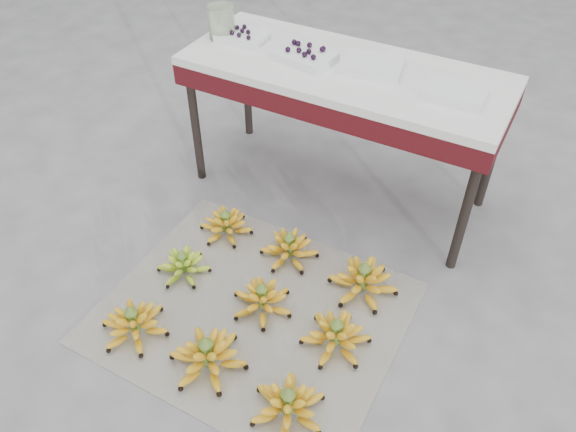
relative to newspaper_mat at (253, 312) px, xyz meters
The scene contains 17 objects.
ground 0.04m from the newspaper_mat, ahead, with size 60.00×60.00×0.00m, color slate.
newspaper_mat is the anchor object (origin of this frame).
bunch_front_left 0.50m from the newspaper_mat, 138.80° to the right, with size 0.31×0.31×0.17m.
bunch_front_center 0.32m from the newspaper_mat, 92.46° to the right, with size 0.36×0.36×0.19m.
bunch_front_right 0.51m from the newspaper_mat, 43.52° to the right, with size 0.37×0.37×0.17m.
bunch_mid_left 0.40m from the newspaper_mat, behind, with size 0.31×0.31×0.15m.
bunch_mid_center 0.08m from the newspaper_mat, 55.20° to the left, with size 0.29×0.29×0.16m.
bunch_mid_right 0.39m from the newspaper_mat, ahead, with size 0.37×0.37×0.17m.
bunch_back_left 0.52m from the newspaper_mat, 135.78° to the left, with size 0.27×0.27×0.16m.
bunch_back_center 0.37m from the newspaper_mat, 92.86° to the left, with size 0.35×0.35×0.17m.
bunch_back_right 0.51m from the newspaper_mat, 42.79° to the left, with size 0.34×0.34×0.19m.
vendor_table 1.15m from the newspaper_mat, 92.27° to the left, with size 1.53×0.61×0.74m.
tray_far_left 1.35m from the newspaper_mat, 122.33° to the left, with size 0.24×0.18×0.06m.
tray_left 1.20m from the newspaper_mat, 104.22° to the left, with size 0.29×0.23×0.07m.
tray_right 1.23m from the newspaper_mat, 85.27° to the left, with size 0.31×0.25×0.04m.
tray_far_right 1.27m from the newspaper_mat, 61.89° to the left, with size 0.26×0.19×0.04m.
glass_jar 1.42m from the newspaper_mat, 127.15° to the left, with size 0.13×0.13×0.16m, color beige.
Camera 1 is at (0.83, -1.28, 1.95)m, focal length 35.00 mm.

